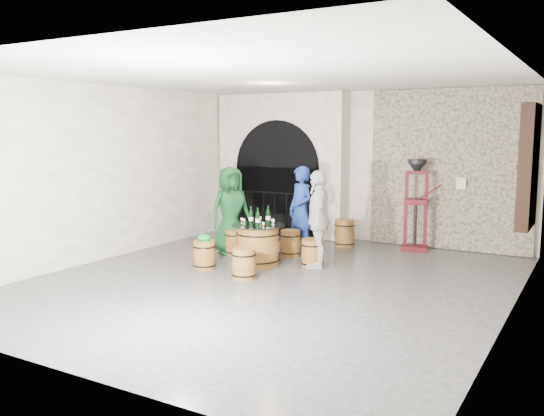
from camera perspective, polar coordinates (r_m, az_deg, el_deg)
The scene contains 31 objects.
ground at distance 9.18m, azimuth -0.03°, elevation -7.29°, with size 8.00×8.00×0.00m, color #2E2E30.
wall_back at distance 12.51m, azimuth 9.22°, elevation 4.07°, with size 8.00×8.00×0.00m, color white.
wall_front at distance 5.82m, azimuth -20.21°, elevation -0.46°, with size 8.00×8.00×0.00m, color white.
wall_left at distance 11.07m, azimuth -15.93°, elevation 3.40°, with size 8.00×8.00×0.00m, color white.
wall_right at distance 7.77m, azimuth 22.91°, elevation 1.36°, with size 8.00×8.00×0.00m, color white.
ceiling at distance 8.90m, azimuth -0.04°, elevation 13.02°, with size 8.00×8.00×0.00m, color beige.
stone_facing_panel at distance 11.93m, azimuth 17.22°, elevation 3.64°, with size 3.20×0.12×3.18m, color tan.
arched_opening at distance 13.08m, azimuth 0.98°, elevation 4.24°, with size 3.10×0.60×3.19m.
shuttered_window at distance 10.14m, azimuth 24.03°, elevation 3.79°, with size 0.23×1.10×2.00m.
barrel_table at distance 10.18m, azimuth -1.39°, elevation -3.71°, with size 0.94×0.94×0.73m.
barrel_stool_left at distance 11.05m, azimuth -3.72°, elevation -3.41°, with size 0.41×0.41×0.50m.
barrel_stool_far at distance 10.94m, azimuth 1.84°, elevation -3.51°, with size 0.41×0.41×0.50m.
barrel_stool_right at distance 10.08m, azimuth 4.02°, elevation -4.50°, with size 0.41×0.41×0.50m.
barrel_stool_near_right at distance 9.29m, azimuth -2.80°, elevation -5.54°, with size 0.41×0.41×0.50m.
barrel_stool_near_left at distance 9.99m, azimuth -6.73°, elevation -4.65°, with size 0.41×0.41×0.50m.
green_cap at distance 9.93m, azimuth -6.75°, elevation -2.95°, with size 0.26×0.22×0.12m.
person_green at distance 11.10m, azimuth -4.12°, elevation -0.23°, with size 0.83×0.54×1.69m, color #0F381A.
person_blue at distance 11.10m, azimuth 2.86°, elevation -0.21°, with size 0.62×0.41×1.69m, color navy.
person_white at distance 9.96m, azimuth 4.60°, elevation -1.12°, with size 1.00×0.42×1.70m, color beige.
wine_bottle_left at distance 10.12m, azimuth -2.09°, elevation -0.90°, with size 0.08×0.08×0.32m.
wine_bottle_center at distance 9.93m, azimuth -1.43°, elevation -1.07°, with size 0.08×0.08×0.32m.
wine_bottle_right at distance 10.21m, azimuth -0.39°, elevation -0.82°, with size 0.08×0.08×0.32m.
tasting_glass_a at distance 10.18m, azimuth -2.79°, elevation -1.32°, with size 0.05×0.05×0.10m, color #B37922, non-canonical shape.
tasting_glass_b at distance 10.08m, azimuth 0.15°, elevation -1.40°, with size 0.05×0.05×0.10m, color #B37922, non-canonical shape.
tasting_glass_c at distance 10.39m, azimuth -1.17°, elevation -1.13°, with size 0.05×0.05×0.10m, color #B37922, non-canonical shape.
tasting_glass_d at distance 10.13m, azimuth 0.05°, elevation -1.36°, with size 0.05×0.05×0.10m, color #B37922, non-canonical shape.
tasting_glass_e at distance 9.77m, azimuth -0.86°, elevation -1.70°, with size 0.05×0.05×0.10m, color #B37922, non-canonical shape.
tasting_glass_f at distance 10.26m, azimuth -3.01°, elevation -1.25°, with size 0.05×0.05×0.10m, color #B37922, non-canonical shape.
side_barrel at distance 11.85m, azimuth 7.18°, elevation -2.51°, with size 0.43×0.43×0.57m.
corking_press at distance 11.68m, azimuth 14.10°, elevation 1.00°, with size 0.78×0.49×1.82m.
control_box at distance 11.82m, azimuth 18.27°, elevation 2.35°, with size 0.18×0.10×0.22m, color silver.
Camera 1 is at (4.45, -7.67, 2.38)m, focal length 38.00 mm.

